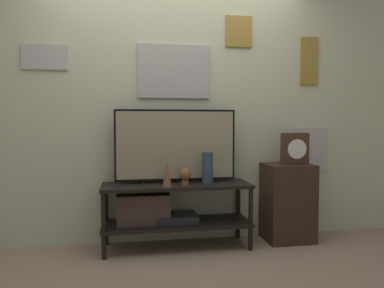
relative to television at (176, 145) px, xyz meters
The scene contains 9 objects.
ground_plane 0.99m from the television, 90.83° to the right, with size 12.00×12.00×0.00m, color #997F60.
wall_back 0.46m from the television, 89.19° to the left, with size 6.40×0.08×2.70m.
media_console 0.58m from the television, 142.27° to the right, with size 1.33×0.43×0.58m.
television is the anchor object (origin of this frame).
vase_tall_ceramic 0.37m from the television, 31.29° to the right, with size 0.10×0.10×0.29m.
vase_slim_bronze 0.35m from the television, 114.25° to the right, with size 0.08×0.08×0.23m.
decorative_bust 0.33m from the television, 75.55° to the right, with size 0.11×0.11×0.16m.
side_table 1.21m from the television, ahead, with size 0.44×0.37×0.74m.
mantel_clock 1.13m from the television, ahead, with size 0.25×0.11×0.30m.
Camera 1 is at (-0.44, -3.06, 1.14)m, focal length 35.00 mm.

